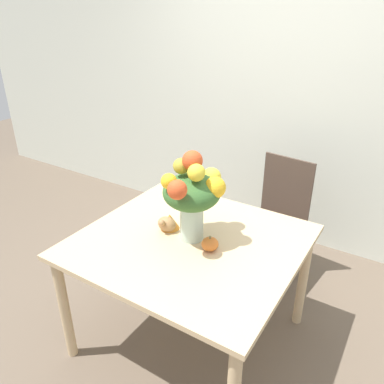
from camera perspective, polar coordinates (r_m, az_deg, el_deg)
ground_plane at (r=2.64m, az=-0.28°, el=-21.08°), size 12.00×12.00×0.00m
wall_back at (r=3.28m, az=15.05°, el=14.89°), size 8.00×0.06×2.70m
dining_table at (r=2.20m, az=-0.31°, el=-9.22°), size 1.22×1.13×0.75m
flower_vase at (r=2.02m, az=0.16°, el=-0.17°), size 0.34×0.45×0.53m
pumpkin at (r=2.05m, az=2.76°, el=-7.92°), size 0.09×0.09×0.09m
turkey_figurine at (r=2.22m, az=-3.61°, el=-4.64°), size 0.12×0.16×0.09m
dining_chair_near_window at (r=2.96m, az=12.72°, el=-3.97°), size 0.47×0.47×0.95m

